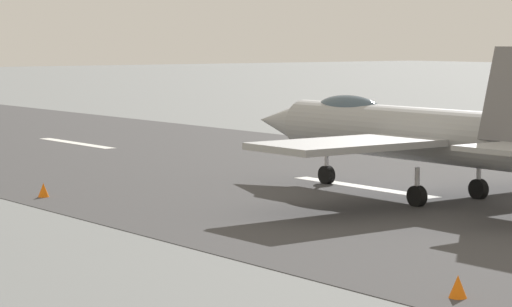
# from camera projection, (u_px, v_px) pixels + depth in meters

# --- Properties ---
(ground_plane) EXTENTS (400.00, 400.00, 0.00)m
(ground_plane) POSITION_uv_depth(u_px,v_px,m) (374.00, 189.00, 45.16)
(ground_plane) COLOR slate
(runway_strip) EXTENTS (240.00, 26.00, 0.02)m
(runway_strip) POSITION_uv_depth(u_px,v_px,m) (374.00, 189.00, 45.14)
(runway_strip) COLOR #3D3D3E
(runway_strip) RESTS_ON ground
(fighter_jet) EXTENTS (17.35, 14.91, 5.67)m
(fighter_jet) POSITION_uv_depth(u_px,v_px,m) (412.00, 132.00, 42.58)
(fighter_jet) COLOR #999B9E
(fighter_jet) RESTS_ON ground
(crew_person) EXTENTS (0.44, 0.64, 1.68)m
(crew_person) POSITION_uv_depth(u_px,v_px,m) (316.00, 137.00, 59.51)
(crew_person) COLOR #1E2338
(crew_person) RESTS_ON ground
(marker_cone_near) EXTENTS (0.44, 0.44, 0.55)m
(marker_cone_near) POSITION_uv_depth(u_px,v_px,m) (458.00, 287.00, 26.00)
(marker_cone_near) COLOR orange
(marker_cone_near) RESTS_ON ground
(marker_cone_mid) EXTENTS (0.44, 0.44, 0.55)m
(marker_cone_mid) POSITION_uv_depth(u_px,v_px,m) (43.00, 190.00, 42.69)
(marker_cone_mid) COLOR orange
(marker_cone_mid) RESTS_ON ground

